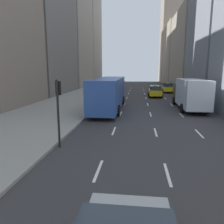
{
  "coord_description": "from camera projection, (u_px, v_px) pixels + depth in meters",
  "views": [
    {
      "loc": [
        1.34,
        -0.26,
        4.08
      ],
      "look_at": [
        -0.38,
        14.43,
        1.23
      ],
      "focal_mm": 35.0,
      "sensor_mm": 36.0,
      "label": 1
    }
  ],
  "objects": [
    {
      "name": "sidewalk_left",
      "position": [
        73.0,
        101.0,
        28.29
      ],
      "size": [
        8.0,
        66.0,
        0.15
      ],
      "primitive_type": "cube",
      "color": "gray",
      "rests_on": "ground"
    },
    {
      "name": "lane_markings",
      "position": [
        149.0,
        109.0,
        23.31
      ],
      "size": [
        5.72,
        56.0,
        0.01
      ],
      "color": "white",
      "rests_on": "ground"
    },
    {
      "name": "building_row_left",
      "position": [
        57.0,
        16.0,
        41.12
      ],
      "size": [
        6.0,
        75.16,
        32.85
      ],
      "color": "#A89E89",
      "rests_on": "ground"
    },
    {
      "name": "building_row_right",
      "position": [
        203.0,
        25.0,
        36.67
      ],
      "size": [
        6.0,
        86.5,
        27.88
      ],
      "color": "slate",
      "rests_on": "ground"
    },
    {
      "name": "taxi_lead",
      "position": [
        155.0,
        91.0,
        33.41
      ],
      "size": [
        2.02,
        4.4,
        1.87
      ],
      "color": "yellow",
      "rests_on": "ground"
    },
    {
      "name": "taxi_second",
      "position": [
        167.0,
        88.0,
        40.23
      ],
      "size": [
        2.02,
        4.4,
        1.87
      ],
      "color": "yellow",
      "rests_on": "ground"
    },
    {
      "name": "city_bus",
      "position": [
        109.0,
        92.0,
        22.63
      ],
      "size": [
        2.8,
        11.61,
        3.25
      ],
      "color": "#2D519E",
      "rests_on": "ground"
    },
    {
      "name": "box_truck",
      "position": [
        190.0,
        93.0,
        22.71
      ],
      "size": [
        2.58,
        8.4,
        3.15
      ],
      "color": "#262628",
      "rests_on": "ground"
    },
    {
      "name": "traffic_light_pole",
      "position": [
        58.0,
        103.0,
        11.35
      ],
      "size": [
        0.24,
        0.42,
        3.6
      ],
      "color": "black",
      "rests_on": "ground"
    }
  ]
}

